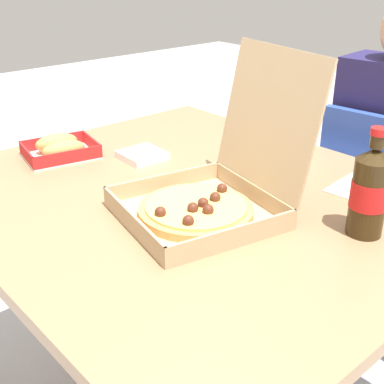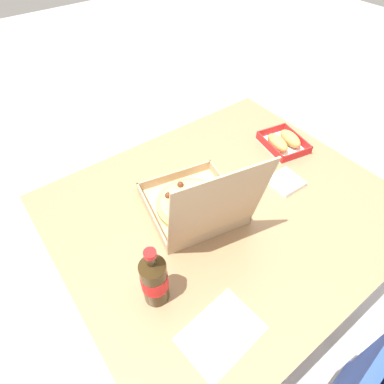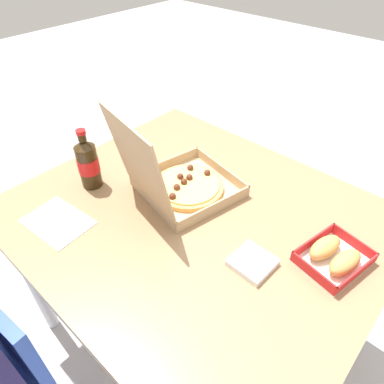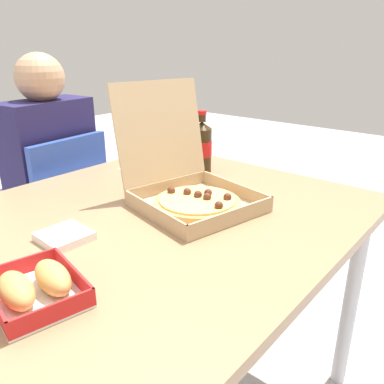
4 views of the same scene
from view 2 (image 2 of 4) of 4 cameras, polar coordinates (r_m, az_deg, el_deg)
The scene contains 7 objects.
ground_plane at distance 1.78m, azimuth 4.24°, elevation -18.32°, with size 10.00×10.00×0.00m, color #B2B2B7.
dining_table at distance 1.22m, azimuth 5.91°, elevation -5.00°, with size 1.16×0.99×0.73m.
pizza_box_open at distance 1.09m, azimuth 0.65°, elevation -2.20°, with size 0.37×0.42×0.34m.
bread_side_box at distance 1.44m, azimuth 15.93°, elevation 8.57°, with size 0.18×0.22×0.06m.
cola_bottle at distance 0.89m, azimuth -6.69°, elevation -15.08°, with size 0.07×0.07×0.22m.
paper_menu at distance 0.93m, azimuth 5.14°, elevation -23.66°, with size 0.21×0.15×0.00m, color white.
napkin_pile at distance 1.27m, azimuth 16.26°, elevation 1.74°, with size 0.11×0.11×0.02m, color white.
Camera 2 is at (0.55, 0.53, 1.60)m, focal length 30.11 mm.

